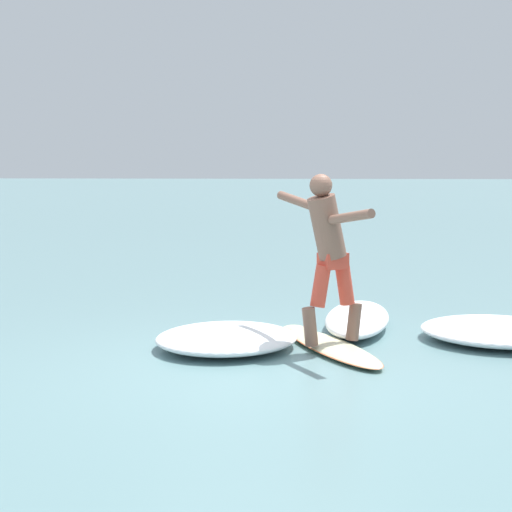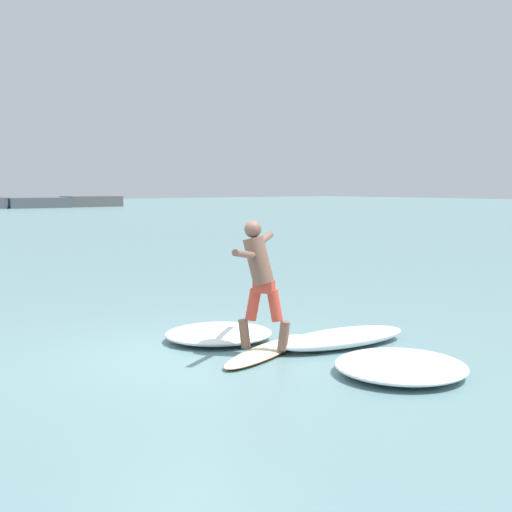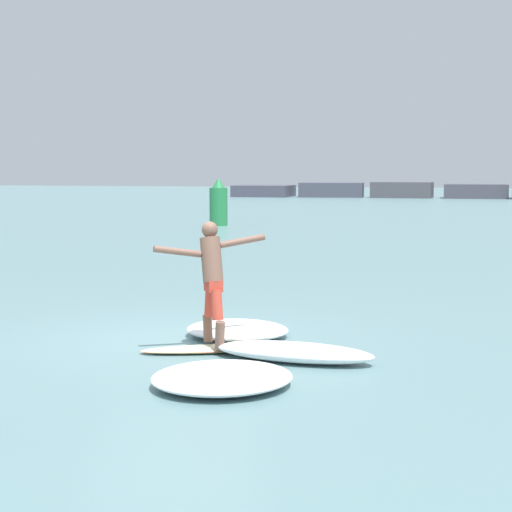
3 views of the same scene
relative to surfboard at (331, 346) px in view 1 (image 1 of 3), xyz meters
name	(u,v)px [view 1 (image 1 of 3)]	position (x,y,z in m)	size (l,w,h in m)	color
ground_plane	(266,369)	(-0.85, 0.59, -0.04)	(200.00, 200.00, 0.00)	slate
surfboard	(331,346)	(0.00, 0.00, 0.00)	(2.14, 1.27, 0.22)	beige
surfer	(328,245)	(-0.07, 0.04, 1.04)	(1.37, 0.99, 1.71)	brown
wave_foam_at_tail	(499,331)	(0.62, -1.80, 0.07)	(2.29, 2.30, 0.22)	white
wave_foam_at_nose	(227,338)	(0.00, 1.07, 0.07)	(1.92, 1.83, 0.22)	white
wave_foam_beside	(357,319)	(1.16, -0.31, 0.08)	(2.20, 0.91, 0.24)	white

